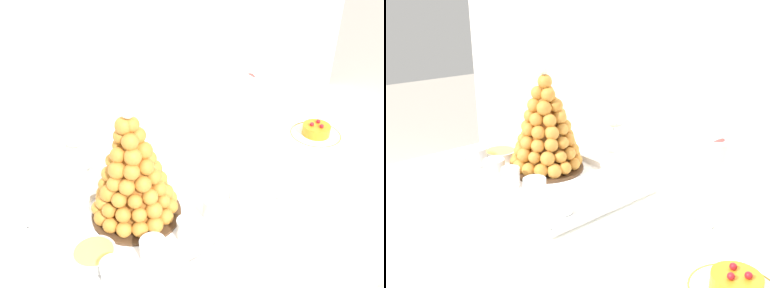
{
  "view_description": "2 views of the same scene",
  "coord_description": "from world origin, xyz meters",
  "views": [
    {
      "loc": [
        -0.75,
        -0.71,
        1.57
      ],
      "look_at": [
        -0.02,
        0.05,
        0.89
      ],
      "focal_mm": 40.28,
      "sensor_mm": 36.0,
      "label": 1
    },
    {
      "loc": [
        0.71,
        -0.74,
        1.31
      ],
      "look_at": [
        -0.19,
        0.06,
        0.89
      ],
      "focal_mm": 40.72,
      "sensor_mm": 36.0,
      "label": 2
    }
  ],
  "objects": [
    {
      "name": "dessert_cup_centre",
      "position": [
        -0.24,
        -0.15,
        0.83
      ],
      "size": [
        0.05,
        0.05,
        0.05
      ],
      "color": "silver",
      "rests_on": "serving_tray"
    },
    {
      "name": "creme_brulee_ramekin",
      "position": [
        -0.44,
        -0.06,
        0.82
      ],
      "size": [
        0.1,
        0.1,
        0.03
      ],
      "color": "white",
      "rests_on": "serving_tray"
    },
    {
      "name": "dessert_cup_mid_left",
      "position": [
        -0.33,
        -0.14,
        0.83
      ],
      "size": [
        0.06,
        0.06,
        0.05
      ],
      "color": "silver",
      "rests_on": "serving_tray"
    },
    {
      "name": "dessert_cup_left",
      "position": [
        -0.44,
        -0.14,
        0.83
      ],
      "size": [
        0.06,
        0.06,
        0.05
      ],
      "color": "silver",
      "rests_on": "serving_tray"
    },
    {
      "name": "serving_tray",
      "position": [
        -0.23,
        -0.05,
        0.8
      ],
      "size": [
        0.57,
        0.37,
        0.02
      ],
      "color": "white",
      "rests_on": "buffet_table"
    },
    {
      "name": "croquembouche",
      "position": [
        -0.27,
        0.0,
        0.93
      ],
      "size": [
        0.23,
        0.23,
        0.32
      ],
      "color": "#4C331E",
      "rests_on": "serving_tray"
    },
    {
      "name": "fruit_tart_plate",
      "position": [
        0.41,
        -0.1,
        0.81
      ],
      "size": [
        0.17,
        0.17,
        0.05
      ],
      "color": "white",
      "rests_on": "buffet_table"
    },
    {
      "name": "buffet_table",
      "position": [
        0.0,
        0.0,
        0.68
      ],
      "size": [
        1.3,
        0.93,
        0.8
      ],
      "color": "brown",
      "rests_on": "ground_plane"
    },
    {
      "name": "dessert_cup_right",
      "position": [
        -0.03,
        -0.14,
        0.83
      ],
      "size": [
        0.06,
        0.06,
        0.05
      ],
      "color": "silver",
      "rests_on": "serving_tray"
    },
    {
      "name": "dessert_cup_mid_right",
      "position": [
        -0.13,
        -0.14,
        0.83
      ],
      "size": [
        0.06,
        0.06,
        0.05
      ],
      "color": "silver",
      "rests_on": "serving_tray"
    },
    {
      "name": "wine_glass",
      "position": [
        -0.27,
        0.29,
        0.91
      ],
      "size": [
        0.08,
        0.08,
        0.16
      ],
      "color": "silver",
      "rests_on": "buffet_table"
    },
    {
      "name": "macaron_goblet",
      "position": [
        0.21,
        0.07,
        0.94
      ],
      "size": [
        0.14,
        0.14,
        0.22
      ],
      "color": "white",
      "rests_on": "buffet_table"
    }
  ]
}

